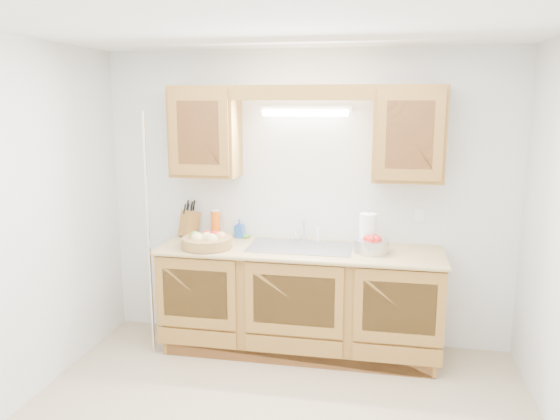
% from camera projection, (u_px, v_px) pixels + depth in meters
% --- Properties ---
extents(room, '(3.52, 3.50, 2.50)m').
position_uv_depth(room, '(269.00, 243.00, 3.23)').
color(room, tan).
rests_on(room, ground).
extents(base_cabinets, '(2.20, 0.60, 0.86)m').
position_uv_depth(base_cabinets, '(300.00, 301.00, 4.55)').
color(base_cabinets, olive).
rests_on(base_cabinets, ground).
extents(countertop, '(2.30, 0.63, 0.04)m').
position_uv_depth(countertop, '(300.00, 250.00, 4.44)').
color(countertop, tan).
rests_on(countertop, base_cabinets).
extents(upper_cabinet_left, '(0.55, 0.33, 0.75)m').
position_uv_depth(upper_cabinet_left, '(205.00, 132.00, 4.56)').
color(upper_cabinet_left, olive).
rests_on(upper_cabinet_left, room).
extents(upper_cabinet_right, '(0.55, 0.33, 0.75)m').
position_uv_depth(upper_cabinet_right, '(409.00, 134.00, 4.25)').
color(upper_cabinet_right, olive).
rests_on(upper_cabinet_right, room).
extents(valance, '(2.20, 0.05, 0.12)m').
position_uv_depth(valance, '(301.00, 93.00, 4.20)').
color(valance, olive).
rests_on(valance, room).
extents(fluorescent_fixture, '(0.76, 0.08, 0.08)m').
position_uv_depth(fluorescent_fixture, '(305.00, 111.00, 4.45)').
color(fluorescent_fixture, white).
rests_on(fluorescent_fixture, room).
extents(sink, '(0.84, 0.46, 0.36)m').
position_uv_depth(sink, '(300.00, 256.00, 4.48)').
color(sink, '#9E9EA3').
rests_on(sink, countertop).
extents(wire_shelf_pole, '(0.03, 0.03, 2.00)m').
position_uv_depth(wire_shelf_pole, '(149.00, 237.00, 4.40)').
color(wire_shelf_pole, silver).
rests_on(wire_shelf_pole, ground).
extents(outlet_plate, '(0.08, 0.01, 0.12)m').
position_uv_depth(outlet_plate, '(419.00, 215.00, 4.51)').
color(outlet_plate, white).
rests_on(outlet_plate, room).
extents(fruit_basket, '(0.52, 0.52, 0.13)m').
position_uv_depth(fruit_basket, '(207.00, 241.00, 4.45)').
color(fruit_basket, olive).
rests_on(fruit_basket, countertop).
extents(knife_block, '(0.18, 0.22, 0.33)m').
position_uv_depth(knife_block, '(189.00, 223.00, 4.83)').
color(knife_block, olive).
rests_on(knife_block, countertop).
extents(orange_canister, '(0.10, 0.10, 0.24)m').
position_uv_depth(orange_canister, '(216.00, 223.00, 4.80)').
color(orange_canister, orange).
rests_on(orange_canister, countertop).
extents(soap_bottle, '(0.08, 0.08, 0.16)m').
position_uv_depth(soap_bottle, '(239.00, 228.00, 4.77)').
color(soap_bottle, '#2357AF').
rests_on(soap_bottle, countertop).
extents(sponge, '(0.12, 0.10, 0.02)m').
position_uv_depth(sponge, '(244.00, 237.00, 4.79)').
color(sponge, '#CC333F').
rests_on(sponge, countertop).
extents(paper_towel, '(0.17, 0.17, 0.35)m').
position_uv_depth(paper_towel, '(368.00, 232.00, 4.38)').
color(paper_towel, silver).
rests_on(paper_towel, countertop).
extents(apple_bowl, '(0.36, 0.36, 0.14)m').
position_uv_depth(apple_bowl, '(372.00, 245.00, 4.30)').
color(apple_bowl, silver).
rests_on(apple_bowl, countertop).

